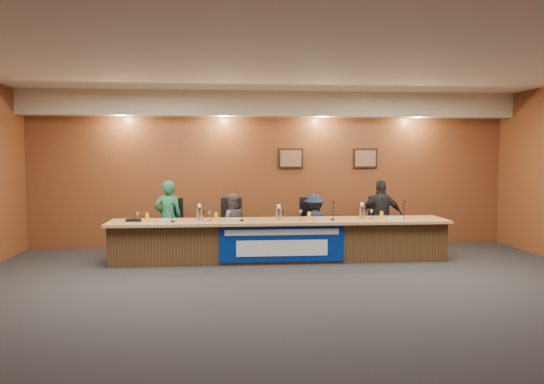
{
  "coord_description": "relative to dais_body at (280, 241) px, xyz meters",
  "views": [
    {
      "loc": [
        -1.01,
        -7.11,
        1.92
      ],
      "look_at": [
        -0.14,
        2.44,
        1.25
      ],
      "focal_mm": 35.0,
      "sensor_mm": 36.0,
      "label": 1
    }
  ],
  "objects": [
    {
      "name": "wall_photo_right",
      "position": [
        2.0,
        1.57,
        1.5
      ],
      "size": [
        0.52,
        0.04,
        0.42
      ],
      "primitive_type": "cube",
      "color": "black",
      "rests_on": "wall_back"
    },
    {
      "name": "water_glass_d",
      "position": [
        1.68,
        -0.07,
        0.49
      ],
      "size": [
        0.08,
        0.08,
        0.18
      ],
      "primitive_type": "cylinder",
      "color": "silver",
      "rests_on": "dais_top"
    },
    {
      "name": "banner_text_lower",
      "position": [
        0.0,
        -0.43,
        -0.05
      ],
      "size": [
        1.6,
        0.01,
        0.28
      ],
      "primitive_type": "cube",
      "color": "silver",
      "rests_on": "banner"
    },
    {
      "name": "water_glass_a",
      "position": [
        -2.51,
        -0.13,
        0.49
      ],
      "size": [
        0.08,
        0.08,
        0.18
      ],
      "primitive_type": "cylinder",
      "color": "silver",
      "rests_on": "dais_top"
    },
    {
      "name": "juice_glass_b",
      "position": [
        -1.15,
        -0.1,
        0.47
      ],
      "size": [
        0.06,
        0.06,
        0.15
      ],
      "primitive_type": "cylinder",
      "color": "#F6AF12",
      "rests_on": "dais_top"
    },
    {
      "name": "water_glass_b",
      "position": [
        -1.26,
        -0.07,
        0.49
      ],
      "size": [
        0.08,
        0.08,
        0.18
      ],
      "primitive_type": "cylinder",
      "color": "silver",
      "rests_on": "dais_top"
    },
    {
      "name": "speakerphone",
      "position": [
        -2.59,
        -0.03,
        0.43
      ],
      "size": [
        0.32,
        0.32,
        0.05
      ],
      "primitive_type": "cylinder",
      "color": "black",
      "rests_on": "dais_top"
    },
    {
      "name": "wall_back",
      "position": [
        0.0,
        1.6,
        1.25
      ],
      "size": [
        10.0,
        0.04,
        3.2
      ],
      "primitive_type": "cube",
      "color": "brown",
      "rests_on": "floor"
    },
    {
      "name": "nameplate_d",
      "position": [
        2.11,
        -0.26,
        0.45
      ],
      "size": [
        0.24,
        0.08,
        0.1
      ],
      "primitive_type": "cube",
      "rotation": [
        0.31,
        0.0,
        0.0
      ],
      "color": "white",
      "rests_on": "dais_top"
    },
    {
      "name": "water_glass_c",
      "position": [
        0.37,
        -0.07,
        0.49
      ],
      "size": [
        0.08,
        0.08,
        0.18
      ],
      "primitive_type": "cylinder",
      "color": "silver",
      "rests_on": "dais_top"
    },
    {
      "name": "floor",
      "position": [
        0.0,
        -2.4,
        -0.35
      ],
      "size": [
        10.0,
        10.0,
        0.0
      ],
      "primitive_type": "plane",
      "color": "black",
      "rests_on": "ground"
    },
    {
      "name": "nameplate_b",
      "position": [
        -0.87,
        -0.32,
        0.45
      ],
      "size": [
        0.24,
        0.08,
        0.1
      ],
      "primitive_type": "cube",
      "rotation": [
        0.31,
        0.0,
        0.0
      ],
      "color": "white",
      "rests_on": "dais_top"
    },
    {
      "name": "panelist_d",
      "position": [
        2.1,
        0.69,
        0.36
      ],
      "size": [
        0.88,
        0.48,
        1.43
      ],
      "primitive_type": "imported",
      "rotation": [
        0.0,
        0.0,
        2.98
      ],
      "color": "black",
      "rests_on": "floor"
    },
    {
      "name": "dais_top",
      "position": [
        0.0,
        -0.05,
        0.38
      ],
      "size": [
        6.1,
        0.95,
        0.05
      ],
      "primitive_type": "cube",
      "color": "#B2824F",
      "rests_on": "dais_body"
    },
    {
      "name": "ceiling",
      "position": [
        0.0,
        -2.4,
        2.85
      ],
      "size": [
        10.0,
        8.0,
        0.04
      ],
      "primitive_type": "cube",
      "color": "silver",
      "rests_on": "wall_back"
    },
    {
      "name": "microphone_c",
      "position": [
        0.95,
        -0.16,
        0.41
      ],
      "size": [
        0.07,
        0.07,
        0.02
      ],
      "primitive_type": "cylinder",
      "color": "black",
      "rests_on": "dais_top"
    },
    {
      "name": "panelist_a",
      "position": [
        -2.08,
        0.69,
        0.37
      ],
      "size": [
        0.57,
        0.42,
        1.44
      ],
      "primitive_type": "imported",
      "rotation": [
        0.0,
        0.0,
        3.29
      ],
      "color": "#195E41",
      "rests_on": "floor"
    },
    {
      "name": "banner_text_upper",
      "position": [
        0.0,
        -0.43,
        0.23
      ],
      "size": [
        2.0,
        0.01,
        0.1
      ],
      "primitive_type": "cube",
      "color": "silver",
      "rests_on": "banner"
    },
    {
      "name": "banner",
      "position": [
        0.0,
        -0.41,
        0.03
      ],
      "size": [
        2.2,
        0.02,
        0.65
      ],
      "primitive_type": "cube",
      "color": "navy",
      "rests_on": "dais_body"
    },
    {
      "name": "office_chair_d",
      "position": [
        2.1,
        0.79,
        0.13
      ],
      "size": [
        0.56,
        0.56,
        0.08
      ],
      "primitive_type": "cube",
      "rotation": [
        0.0,
        0.0,
        -0.19
      ],
      "color": "black",
      "rests_on": "floor"
    },
    {
      "name": "office_chair_b",
      "position": [
        -0.86,
        0.79,
        0.13
      ],
      "size": [
        0.48,
        0.48,
        0.08
      ],
      "primitive_type": "cube",
      "rotation": [
        0.0,
        0.0,
        -0.01
      ],
      "color": "black",
      "rests_on": "floor"
    },
    {
      "name": "juice_glass_c",
      "position": [
        0.52,
        -0.09,
        0.47
      ],
      "size": [
        0.06,
        0.06,
        0.15
      ],
      "primitive_type": "cylinder",
      "color": "#F6AF12",
      "rests_on": "dais_top"
    },
    {
      "name": "soffit",
      "position": [
        0.0,
        1.35,
        2.6
      ],
      "size": [
        10.0,
        0.5,
        0.5
      ],
      "primitive_type": "cube",
      "color": "beige",
      "rests_on": "wall_back"
    },
    {
      "name": "microphone_b",
      "position": [
        -0.7,
        -0.15,
        0.41
      ],
      "size": [
        0.07,
        0.07,
        0.02
      ],
      "primitive_type": "cylinder",
      "color": "black",
      "rests_on": "dais_top"
    },
    {
      "name": "carafe_right",
      "position": [
        1.52,
        -0.02,
        0.52
      ],
      "size": [
        0.12,
        0.12,
        0.24
      ],
      "primitive_type": "cylinder",
      "color": "silver",
      "rests_on": "dais_top"
    },
    {
      "name": "panelist_c",
      "position": [
        0.76,
        0.69,
        0.23
      ],
      "size": [
        0.78,
        0.47,
        1.16
      ],
      "primitive_type": "imported",
      "rotation": [
        0.0,
        0.0,
        3.2
      ],
      "color": "#152031",
      "rests_on": "floor"
    },
    {
      "name": "microphone_a",
      "position": [
        -1.9,
        -0.19,
        0.41
      ],
      "size": [
        0.07,
        0.07,
        0.02
      ],
      "primitive_type": "cylinder",
      "color": "black",
      "rests_on": "dais_top"
    },
    {
      "name": "dais_body",
      "position": [
        0.0,
        0.0,
        0.0
      ],
      "size": [
        6.0,
        0.8,
        0.7
      ],
      "primitive_type": "cube",
      "color": "#48311A",
      "rests_on": "floor"
    },
    {
      "name": "juice_glass_a",
      "position": [
        -2.36,
        -0.07,
        0.47
      ],
      "size": [
        0.06,
        0.06,
        0.15
      ],
      "primitive_type": "cylinder",
      "color": "#F6AF12",
      "rests_on": "dais_top"
    },
    {
      "name": "microphone_d",
      "position": [
        2.26,
        -0.12,
        0.41
      ],
      "size": [
        0.07,
        0.07,
        0.02
      ],
      "primitive_type": "cylinder",
      "color": "black",
      "rests_on": "dais_top"
    },
    {
      "name": "nameplate_a",
      "position": [
        -2.05,
        -0.32,
        0.45
      ],
      "size": [
        0.24,
        0.08,
        0.1
      ],
      "primitive_type": "cube",
      "rotation": [
        0.31,
        0.0,
        0.0
      ],
      "color": "white",
      "rests_on": "dais_top"
    },
    {
      "name": "panelist_b",
      "position": [
        -0.86,
        0.69,
        0.24
      ],
      "size": [
        0.63,
        0.52,
        1.19
      ],
      "primitive_type": "imported",
      "rotation": [
        0.0,
        0.0,
        3.26
      ],
      "color": "#545358",
      "rests_on": "floor"
    },
    {
      "name": "wall_photo_left",
      "position": [
        0.4,
        1.57,
        1.5
      ],
      "size": [
        0.52,
        0.04,
        0.42
      ],
      "primitive_type": "cube",
      "color": "black",
      "rests_on": "wall_back"
    },
    {
      "name": "office_chair_c",
      "position": [
        0.76,
        0.79,
        0.13
      ],
      "size": [
        0.57,
        0.57,
        0.08
      ],
      "primitive_type": "cube",
      "rotation": [
        0.0,
        0.0,
        0.21
      ],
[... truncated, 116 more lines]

